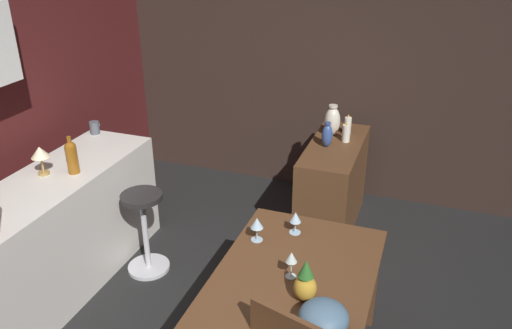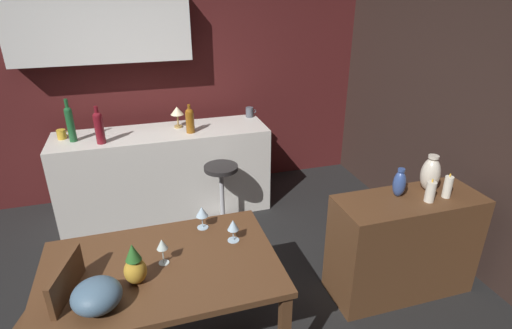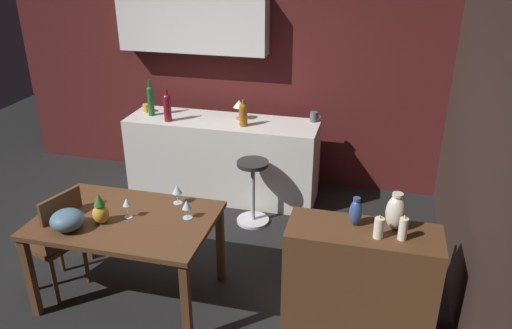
# 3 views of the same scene
# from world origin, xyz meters

# --- Properties ---
(ground_plane) EXTENTS (9.00, 9.00, 0.00)m
(ground_plane) POSITION_xyz_m (0.00, 0.00, 0.00)
(ground_plane) COLOR black
(wall_kitchen_back) EXTENTS (5.20, 0.33, 2.60)m
(wall_kitchen_back) POSITION_xyz_m (-0.06, 2.08, 1.41)
(wall_kitchen_back) COLOR #4C1919
(wall_kitchen_back) RESTS_ON ground_plane
(wall_side_right) EXTENTS (0.10, 4.40, 2.60)m
(wall_side_right) POSITION_xyz_m (2.55, 0.30, 1.30)
(wall_side_right) COLOR #33231E
(wall_side_right) RESTS_ON ground_plane
(dining_table) EXTENTS (1.37, 0.89, 0.74)m
(dining_table) POSITION_xyz_m (-0.03, -0.39, 0.66)
(dining_table) COLOR #56351E
(dining_table) RESTS_ON ground_plane
(kitchen_counter) EXTENTS (2.10, 0.60, 0.90)m
(kitchen_counter) POSITION_xyz_m (0.15, 1.51, 0.45)
(kitchen_counter) COLOR silver
(kitchen_counter) RESTS_ON ground_plane
(sideboard_cabinet) EXTENTS (1.10, 0.44, 0.82)m
(sideboard_cabinet) POSITION_xyz_m (1.78, -0.26, 0.41)
(sideboard_cabinet) COLOR #56351E
(sideboard_cabinet) RESTS_ON ground_plane
(chair_near_window) EXTENTS (0.50, 0.50, 0.93)m
(chair_near_window) POSITION_xyz_m (-0.62, -0.46, 0.51)
(chair_near_window) COLOR #56351E
(chair_near_window) RESTS_ON ground_plane
(bar_stool) EXTENTS (0.34, 0.34, 0.69)m
(bar_stool) POSITION_xyz_m (0.63, 0.99, 0.37)
(bar_stool) COLOR #262323
(bar_stool) RESTS_ON ground_plane
(wine_glass_left) EXTENTS (0.07, 0.07, 0.17)m
(wine_glass_left) POSITION_xyz_m (-0.01, -0.38, 0.87)
(wine_glass_left) COLOR silver
(wine_glass_left) RESTS_ON dining_table
(wine_glass_right) EXTENTS (0.08, 0.08, 0.15)m
(wine_glass_right) POSITION_xyz_m (0.44, -0.28, 0.85)
(wine_glass_right) COLOR silver
(wine_glass_right) RESTS_ON dining_table
(wine_glass_center) EXTENTS (0.08, 0.08, 0.16)m
(wine_glass_center) POSITION_xyz_m (0.28, -0.07, 0.86)
(wine_glass_center) COLOR silver
(wine_glass_center) RESTS_ON dining_table
(pineapple_centerpiece) EXTENTS (0.12, 0.12, 0.25)m
(pineapple_centerpiece) POSITION_xyz_m (-0.17, -0.50, 0.85)
(pineapple_centerpiece) COLOR gold
(pineapple_centerpiece) RESTS_ON dining_table
(fruit_bowl) EXTENTS (0.25, 0.25, 0.15)m
(fruit_bowl) POSITION_xyz_m (-0.36, -0.64, 0.82)
(fruit_bowl) COLOR slate
(fruit_bowl) RESTS_ON dining_table
(wine_bottle_amber) EXTENTS (0.08, 0.08, 0.28)m
(wine_bottle_amber) POSITION_xyz_m (0.43, 1.40, 1.03)
(wine_bottle_amber) COLOR #8C5114
(wine_bottle_amber) RESTS_ON kitchen_counter
(wine_bottle_green) EXTENTS (0.07, 0.07, 0.40)m
(wine_bottle_green) POSITION_xyz_m (-0.66, 1.48, 1.08)
(wine_bottle_green) COLOR #1E592D
(wine_bottle_green) RESTS_ON kitchen_counter
(wine_bottle_ruby) EXTENTS (0.08, 0.08, 0.35)m
(wine_bottle_ruby) POSITION_xyz_m (-0.40, 1.35, 1.07)
(wine_bottle_ruby) COLOR maroon
(wine_bottle_ruby) RESTS_ON kitchen_counter
(cup_mustard) EXTENTS (0.12, 0.08, 0.09)m
(cup_mustard) POSITION_xyz_m (-0.76, 1.58, 0.95)
(cup_mustard) COLOR gold
(cup_mustard) RESTS_ON kitchen_counter
(cup_slate) EXTENTS (0.12, 0.08, 0.11)m
(cup_slate) POSITION_xyz_m (1.12, 1.71, 0.95)
(cup_slate) COLOR #515660
(cup_slate) RESTS_ON kitchen_counter
(counter_lamp) EXTENTS (0.13, 0.13, 0.22)m
(counter_lamp) POSITION_xyz_m (0.33, 1.59, 1.06)
(counter_lamp) COLOR #A58447
(counter_lamp) RESTS_ON kitchen_counter
(pillar_candle_tall) EXTENTS (0.06, 0.06, 0.19)m
(pillar_candle_tall) POSITION_xyz_m (2.03, -0.31, 0.90)
(pillar_candle_tall) COLOR white
(pillar_candle_tall) RESTS_ON sideboard_cabinet
(pillar_candle_short) EXTENTS (0.07, 0.07, 0.18)m
(pillar_candle_short) POSITION_xyz_m (1.87, -0.33, 0.90)
(pillar_candle_short) COLOR white
(pillar_candle_short) RESTS_ON sideboard_cabinet
(vase_ceramic_ivory) EXTENTS (0.14, 0.14, 0.28)m
(vase_ceramic_ivory) POSITION_xyz_m (1.98, -0.18, 0.95)
(vase_ceramic_ivory) COLOR beige
(vase_ceramic_ivory) RESTS_ON sideboard_cabinet
(vase_ceramic_blue) EXTENTS (0.09, 0.09, 0.22)m
(vase_ceramic_blue) POSITION_xyz_m (1.70, -0.20, 0.92)
(vase_ceramic_blue) COLOR #334C8C
(vase_ceramic_blue) RESTS_ON sideboard_cabinet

